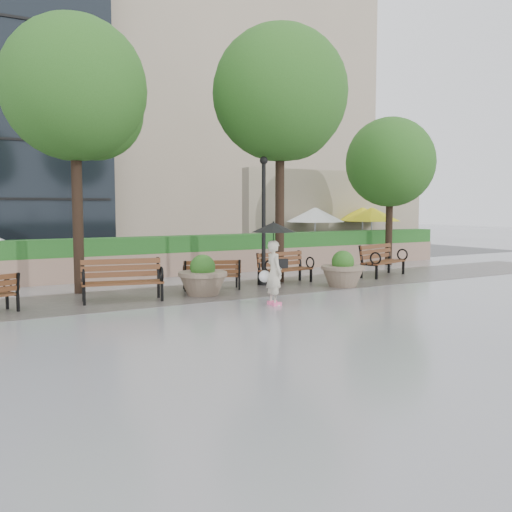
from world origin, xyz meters
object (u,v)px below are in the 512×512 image
bench_3 (285,275)px  bench_4 (383,267)px  pedestrian (274,255)px  bench_1 (123,289)px  planter_left (203,279)px  bench_2 (212,281)px  planter_right (343,273)px  lamppost (264,229)px

bench_3 → bench_4: (3.89, -0.09, 0.03)m
bench_4 → pedestrian: size_ratio=1.07×
bench_1 → planter_left: size_ratio=1.58×
bench_1 → bench_4: 9.19m
pedestrian → bench_3: bearing=-30.7°
bench_1 → bench_2: (2.79, 0.70, -0.06)m
bench_4 → planter_right: bearing=-173.9°
bench_4 → lamppost: size_ratio=0.55×
bench_3 → bench_4: bench_4 is taller
planter_left → pedestrian: bearing=-68.7°
bench_3 → pedestrian: (-2.29, -2.95, 0.92)m
bench_1 → bench_2: size_ratio=1.21×
bench_2 → bench_4: (6.38, -0.11, 0.06)m
bench_2 → bench_3: bench_3 is taller
bench_1 → bench_4: bench_4 is taller
planter_left → planter_right: planter_left is taller
bench_4 → lamppost: bearing=159.5°
bench_3 → bench_4: bearing=-10.1°
bench_3 → pedestrian: 3.85m
planter_left → planter_right: (4.26, -0.59, -0.01)m
bench_1 → pedestrian: (2.99, -2.27, 0.89)m
planter_left → lamppost: lamppost is taller
bench_2 → lamppost: size_ratio=0.45×
bench_2 → lamppost: bearing=-159.5°
bench_1 → bench_2: bench_1 is taller
lamppost → pedestrian: lamppost is taller
bench_3 → planter_right: planter_right is taller
bench_3 → pedestrian: size_ratio=0.95×
lamppost → bench_2: bearing=-178.3°
pedestrian → planter_left: bearing=28.4°
planter_left → planter_right: 4.30m
bench_2 → bench_4: 6.38m
bench_3 → planter_left: (-3.14, -0.78, 0.14)m
bench_3 → pedestrian: bearing=-136.6°
planter_right → bench_3: bearing=129.5°
planter_left → bench_4: bearing=5.6°
bench_4 → planter_right: size_ratio=1.67×
bench_3 → planter_left: 3.24m
bench_1 → pedestrian: pedestrian is taller
planter_left → planter_right: bearing=-7.9°
planter_left → lamppost: size_ratio=0.34×
planter_right → bench_4: bearing=24.7°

